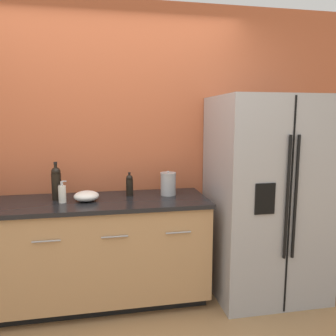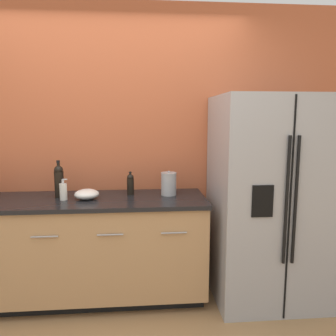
% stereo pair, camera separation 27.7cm
% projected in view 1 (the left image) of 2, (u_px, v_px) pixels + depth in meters
% --- Properties ---
extents(wall_back, '(10.00, 0.05, 2.60)m').
position_uv_depth(wall_back, '(106.00, 148.00, 3.00)').
color(wall_back, '#BC5B38').
rests_on(wall_back, ground_plane).
extents(counter_unit, '(2.06, 0.64, 0.90)m').
position_uv_depth(counter_unit, '(85.00, 252.00, 2.75)').
color(counter_unit, black).
rests_on(counter_unit, ground_plane).
extents(refrigerator, '(0.95, 0.80, 1.76)m').
position_uv_depth(refrigerator, '(266.00, 197.00, 2.91)').
color(refrigerator, '#9E9EA0').
rests_on(refrigerator, ground_plane).
extents(wine_bottle, '(0.08, 0.08, 0.32)m').
position_uv_depth(wine_bottle, '(56.00, 183.00, 2.69)').
color(wine_bottle, black).
rests_on(wine_bottle, counter_unit).
extents(soap_dispenser, '(0.07, 0.06, 0.18)m').
position_uv_depth(soap_dispenser, '(62.00, 194.00, 2.61)').
color(soap_dispenser, silver).
rests_on(soap_dispenser, counter_unit).
extents(oil_bottle, '(0.06, 0.06, 0.20)m').
position_uv_depth(oil_bottle, '(129.00, 185.00, 2.85)').
color(oil_bottle, black).
rests_on(oil_bottle, counter_unit).
extents(steel_canister, '(0.14, 0.14, 0.22)m').
position_uv_depth(steel_canister, '(168.00, 184.00, 2.87)').
color(steel_canister, '#A3A3A5').
rests_on(steel_canister, counter_unit).
extents(mixing_bowl, '(0.20, 0.20, 0.08)m').
position_uv_depth(mixing_bowl, '(86.00, 196.00, 2.66)').
color(mixing_bowl, white).
rests_on(mixing_bowl, counter_unit).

